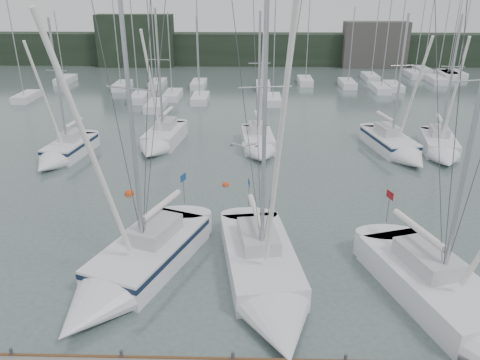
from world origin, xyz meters
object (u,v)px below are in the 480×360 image
sailboat_near_center (268,287)px  sailboat_near_right (468,317)px  sailboat_mid_d (398,148)px  buoy_c (129,194)px  sailboat_mid_b (160,141)px  sailboat_near_left (127,273)px  sailboat_mid_a (62,153)px  buoy_a (226,185)px  sailboat_mid_e (441,149)px  sailboat_mid_c (259,145)px

sailboat_near_center → sailboat_near_right: size_ratio=0.93×
sailboat_near_right → sailboat_mid_d: size_ratio=1.42×
sailboat_near_center → buoy_c: (-8.75, 10.55, -0.54)m
sailboat_near_center → sailboat_mid_b: bearing=104.3°
sailboat_near_left → sailboat_near_right: size_ratio=0.91×
sailboat_mid_a → buoy_a: 13.66m
sailboat_near_center → sailboat_mid_e: (14.27, 18.38, 0.01)m
sailboat_near_center → sailboat_mid_b: sailboat_near_center is taller
sailboat_near_center → sailboat_mid_a: 22.71m
sailboat_near_right → buoy_a: bearing=108.9°
sailboat_near_center → sailboat_near_left: bearing=164.8°
sailboat_mid_a → buoy_a: bearing=-11.0°
sailboat_near_center → sailboat_mid_e: 23.27m
sailboat_mid_b → sailboat_mid_c: 8.28m
sailboat_mid_e → sailboat_near_center: bearing=-116.8°
sailboat_mid_d → sailboat_near_center: bearing=-131.1°
sailboat_near_left → sailboat_mid_a: sailboat_near_left is taller
sailboat_mid_b → sailboat_mid_d: (19.24, -1.23, 0.01)m
sailboat_mid_c → sailboat_mid_e: sailboat_mid_c is taller
buoy_a → sailboat_near_left: bearing=-108.6°
sailboat_near_center → sailboat_mid_a: bearing=124.0°
sailboat_mid_a → sailboat_mid_d: size_ratio=0.97×
sailboat_near_right → sailboat_mid_c: (-7.99, 20.83, -0.02)m
sailboat_near_center → sailboat_mid_d: sailboat_near_center is taller
sailboat_near_center → sailboat_mid_c: (-0.15, 18.92, 0.04)m
sailboat_mid_a → sailboat_near_center: bearing=-39.0°
sailboat_near_left → sailboat_near_right: (14.21, -2.65, -0.03)m
sailboat_mid_b → buoy_c: (-0.36, -9.19, -0.58)m
sailboat_mid_b → buoy_a: sailboat_mid_b is taller
sailboat_near_right → buoy_c: bearing=125.7°
sailboat_mid_a → sailboat_mid_b: 7.65m
sailboat_mid_a → sailboat_near_left: bearing=-52.2°
buoy_a → sailboat_near_center: bearing=-78.3°
sailboat_near_center → sailboat_mid_c: 18.92m
sailboat_mid_e → sailboat_mid_d: bearing=-171.1°
sailboat_mid_b → sailboat_mid_c: sailboat_mid_b is taller
sailboat_mid_a → sailboat_mid_c: sailboat_mid_c is taller
sailboat_mid_e → sailboat_mid_a: bearing=-165.7°
sailboat_mid_b → sailboat_mid_e: 22.70m
sailboat_mid_b → buoy_a: bearing=-44.8°
buoy_a → buoy_c: buoy_c is taller
sailboat_mid_e → buoy_a: 17.91m
buoy_c → sailboat_mid_e: bearing=18.8°
sailboat_near_center → sailboat_mid_b: size_ratio=1.29×
sailboat_mid_c → sailboat_near_right: bearing=-73.7°
sailboat_mid_b → sailboat_mid_c: (8.24, -0.81, 0.00)m
sailboat_near_left → sailboat_mid_b: sailboat_near_left is taller
sailboat_mid_a → buoy_c: size_ratio=18.05×
sailboat_mid_b → sailboat_mid_d: size_ratio=1.02×
sailboat_mid_e → sailboat_near_right: bearing=-96.5°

